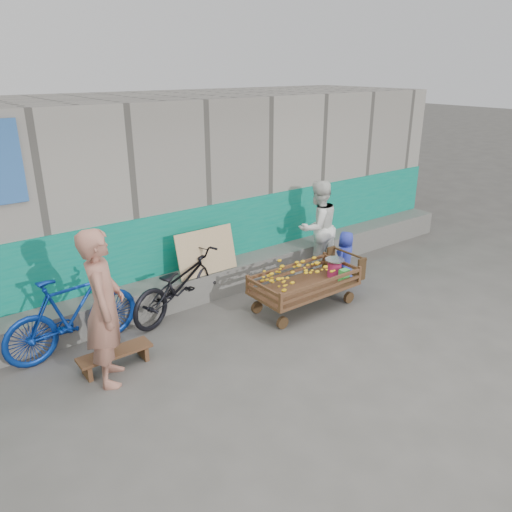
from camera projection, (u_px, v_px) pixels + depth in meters
ground at (284, 369)px, 6.10m from camera, size 80.00×80.00×0.00m
building_wall at (134, 190)px, 8.59m from camera, size 12.00×3.50×3.00m
banana_cart at (303, 277)px, 7.44m from camera, size 1.77×0.81×0.76m
bench at (115, 355)px, 6.08m from camera, size 0.90×0.27×0.22m
vendor_man at (104, 308)px, 5.58m from camera, size 0.69×0.81×1.87m
woman at (318, 227)px, 8.70m from camera, size 0.81×0.64×1.65m
child at (345, 258)px, 8.33m from camera, size 0.52×0.41×0.92m
bicycle_dark at (180, 284)px, 7.30m from camera, size 1.94×1.16×0.96m
bicycle_blue at (72, 313)px, 6.31m from camera, size 1.82×0.69×1.07m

